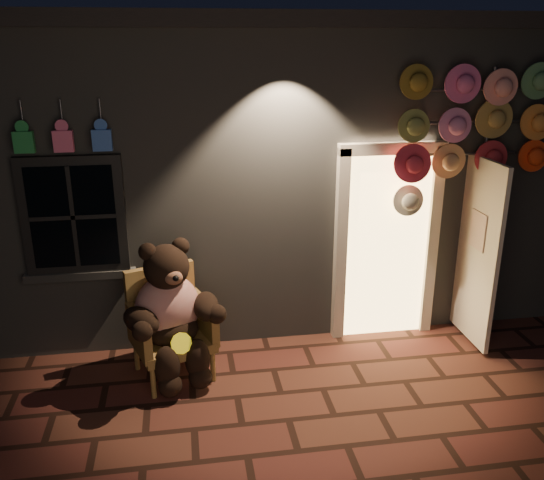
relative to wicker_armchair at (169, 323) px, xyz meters
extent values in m
plane|color=#502A1E|center=(1.03, -0.98, -0.54)|extent=(60.00, 60.00, 0.00)
cube|color=slate|center=(1.03, 3.02, 1.11)|extent=(7.00, 5.00, 3.30)
cube|color=black|center=(1.03, 3.02, 2.84)|extent=(7.30, 5.30, 0.16)
cube|color=black|center=(-0.87, 0.48, 1.01)|extent=(1.00, 0.10, 1.20)
cube|color=black|center=(-0.87, 0.45, 1.01)|extent=(0.82, 0.06, 1.02)
cube|color=slate|center=(-0.87, 0.48, 0.38)|extent=(1.10, 0.14, 0.08)
cube|color=#FFCB72|center=(2.38, 0.50, 0.51)|extent=(0.92, 0.10, 2.10)
cube|color=beige|center=(1.86, 0.46, 0.51)|extent=(0.12, 0.12, 2.20)
cube|color=beige|center=(2.90, 0.46, 0.51)|extent=(0.12, 0.12, 2.20)
cube|color=beige|center=(2.38, 0.46, 1.59)|extent=(1.16, 0.12, 0.12)
cube|color=beige|center=(3.28, 0.12, 0.51)|extent=(0.05, 0.80, 2.00)
cube|color=#24843F|center=(-1.22, 0.40, 1.76)|extent=(0.18, 0.07, 0.20)
cylinder|color=#59595E|center=(-1.22, 0.46, 2.01)|extent=(0.02, 0.02, 0.25)
cube|color=#E55E88|center=(-0.87, 0.40, 1.76)|extent=(0.18, 0.07, 0.20)
cylinder|color=#59595E|center=(-0.87, 0.46, 2.01)|extent=(0.02, 0.02, 0.25)
cube|color=#3560BA|center=(-0.52, 0.40, 1.76)|extent=(0.18, 0.07, 0.20)
cylinder|color=#59595E|center=(-0.52, 0.46, 2.01)|extent=(0.02, 0.02, 0.25)
cube|color=olive|center=(0.03, -0.08, -0.16)|extent=(0.88, 0.85, 0.10)
cube|color=olive|center=(-0.07, 0.20, 0.19)|extent=(0.69, 0.31, 0.70)
cube|color=olive|center=(-0.28, -0.21, 0.04)|extent=(0.27, 0.60, 0.40)
cube|color=olive|center=(0.35, 0.01, 0.04)|extent=(0.27, 0.60, 0.40)
cylinder|color=olive|center=(-0.16, -0.45, -0.38)|extent=(0.05, 0.05, 0.32)
cylinder|color=olive|center=(0.41, -0.25, -0.38)|extent=(0.05, 0.05, 0.32)
cylinder|color=olive|center=(-0.35, 0.08, -0.38)|extent=(0.05, 0.05, 0.32)
cylinder|color=olive|center=(0.22, 0.28, -0.38)|extent=(0.05, 0.05, 0.32)
ellipsoid|color=#AC1D12|center=(0.00, -0.04, 0.20)|extent=(0.77, 0.69, 0.67)
ellipsoid|color=black|center=(0.02, -0.11, 0.00)|extent=(0.65, 0.60, 0.32)
sphere|color=black|center=(0.01, -0.09, 0.64)|extent=(0.55, 0.55, 0.43)
sphere|color=black|center=(-0.15, -0.11, 0.81)|extent=(0.17, 0.17, 0.17)
sphere|color=black|center=(0.16, -0.01, 0.81)|extent=(0.17, 0.17, 0.17)
ellipsoid|color=brown|center=(0.08, -0.27, 0.60)|extent=(0.20, 0.17, 0.14)
ellipsoid|color=black|center=(-0.24, -0.35, 0.22)|extent=(0.47, 0.50, 0.24)
ellipsoid|color=black|center=(0.37, -0.13, 0.22)|extent=(0.25, 0.44, 0.24)
ellipsoid|color=black|center=(-0.03, -0.43, -0.23)|extent=(0.24, 0.24, 0.42)
ellipsoid|color=black|center=(0.26, -0.33, -0.23)|extent=(0.24, 0.24, 0.42)
sphere|color=black|center=(-0.01, -0.48, -0.40)|extent=(0.23, 0.23, 0.23)
sphere|color=black|center=(0.28, -0.39, -0.40)|extent=(0.23, 0.23, 0.23)
cylinder|color=yellow|center=(0.12, -0.38, -0.02)|extent=(0.22, 0.15, 0.20)
cylinder|color=#59595E|center=(3.37, 0.40, 0.93)|extent=(0.04, 0.04, 2.94)
cylinder|color=#59595E|center=(3.05, 0.38, 2.18)|extent=(1.30, 0.03, 0.03)
cylinder|color=#59595E|center=(3.05, 0.38, 1.86)|extent=(1.30, 0.03, 0.03)
cylinder|color=#59595E|center=(3.05, 0.38, 1.53)|extent=(1.30, 0.03, 0.03)
cylinder|color=olive|center=(2.53, 0.32, 2.24)|extent=(0.37, 0.11, 0.37)
cylinder|color=pink|center=(2.96, 0.29, 2.24)|extent=(0.37, 0.11, 0.37)
cylinder|color=#FF9E93|center=(3.40, 0.26, 2.24)|extent=(0.37, 0.11, 0.37)
cylinder|color=#5B9762|center=(3.83, 0.32, 2.24)|extent=(0.37, 0.11, 0.37)
cylinder|color=olive|center=(2.53, 0.29, 1.86)|extent=(0.37, 0.11, 0.37)
cylinder|color=pink|center=(2.96, 0.26, 1.86)|extent=(0.37, 0.11, 0.37)
cylinder|color=#AE8F47|center=(3.40, 0.32, 1.86)|extent=(0.37, 0.11, 0.37)
cylinder|color=#FE973E|center=(3.83, 0.29, 1.86)|extent=(0.37, 0.11, 0.37)
cylinder|color=#DA3149|center=(2.53, 0.26, 1.48)|extent=(0.37, 0.11, 0.37)
cylinder|color=tan|center=(2.96, 0.32, 1.48)|extent=(0.37, 0.11, 0.37)
cylinder|color=#B82B34|center=(3.40, 0.29, 1.48)|extent=(0.37, 0.11, 0.37)
cylinder|color=#FF441A|center=(3.83, 0.26, 1.48)|extent=(0.37, 0.11, 0.37)
cylinder|color=beige|center=(2.53, 0.32, 1.09)|extent=(0.37, 0.11, 0.37)
camera|label=1|loc=(0.21, -5.20, 2.66)|focal=38.00mm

